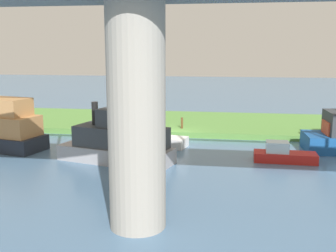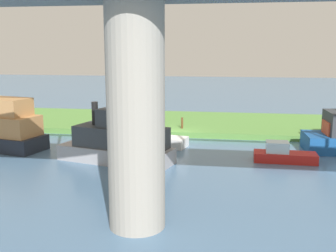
{
  "view_description": "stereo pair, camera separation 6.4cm",
  "coord_description": "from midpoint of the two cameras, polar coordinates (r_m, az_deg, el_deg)",
  "views": [
    {
      "loc": [
        -4.71,
        34.19,
        7.68
      ],
      "look_at": [
        -0.26,
        5.0,
        2.0
      ],
      "focal_mm": 42.94,
      "sensor_mm": 36.0,
      "label": 1
    },
    {
      "loc": [
        -4.78,
        34.18,
        7.68
      ],
      "look_at": [
        -0.26,
        5.0,
        2.0
      ],
      "focal_mm": 42.94,
      "sensor_mm": 36.0,
      "label": 2
    }
  ],
  "objects": [
    {
      "name": "bridge_pylon",
      "position": [
        16.89,
        -4.48,
        1.08
      ],
      "size": [
        2.45,
        2.45,
        9.62
      ],
      "primitive_type": "cylinder",
      "color": "#9E998E",
      "rests_on": "ground"
    },
    {
      "name": "ground_plane",
      "position": [
        35.35,
        0.87,
        -1.66
      ],
      "size": [
        160.0,
        160.0,
        0.0
      ],
      "primitive_type": "plane",
      "color": "#4C7093"
    },
    {
      "name": "riverboat_paddlewheel",
      "position": [
        32.45,
        -1.94,
        -1.72
      ],
      "size": [
        5.3,
        2.88,
        1.67
      ],
      "color": "white",
      "rests_on": "ground"
    },
    {
      "name": "motorboat_white",
      "position": [
        27.67,
        -6.91,
        -2.07
      ],
      "size": [
        8.41,
        4.66,
        4.09
      ],
      "color": "#99999E",
      "rests_on": "ground"
    },
    {
      "name": "pontoon_yellow",
      "position": [
        28.91,
        16.09,
        -3.92
      ],
      "size": [
        4.26,
        1.61,
        1.41
      ],
      "color": "red",
      "rests_on": "ground"
    },
    {
      "name": "mooring_post",
      "position": [
        36.78,
        2.06,
        0.43
      ],
      "size": [
        0.2,
        0.2,
        1.01
      ],
      "primitive_type": "cylinder",
      "color": "brown",
      "rests_on": "grassy_bank"
    },
    {
      "name": "grassy_bank",
      "position": [
        41.14,
        2.03,
        0.48
      ],
      "size": [
        80.0,
        12.0,
        0.5
      ],
      "primitive_type": "cube",
      "color": "#5B9342",
      "rests_on": "ground"
    },
    {
      "name": "person_on_bank",
      "position": [
        37.88,
        -1.99,
        1.03
      ],
      "size": [
        0.46,
        0.46,
        1.39
      ],
      "color": "#2D334C",
      "rests_on": "grassy_bank"
    }
  ]
}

